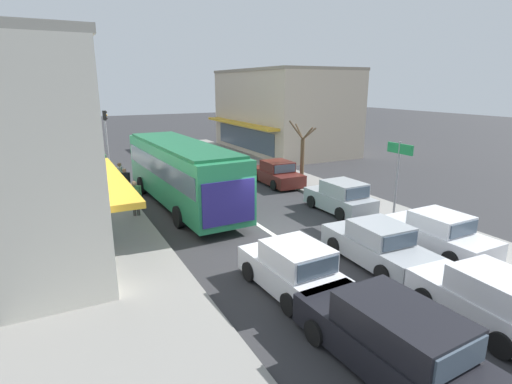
{
  "coord_description": "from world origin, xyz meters",
  "views": [
    {
      "loc": [
        -7.7,
        -13.62,
        6.0
      ],
      "look_at": [
        0.44,
        2.16,
        1.2
      ],
      "focal_mm": 28.0,
      "sensor_mm": 36.0,
      "label": 1
    }
  ],
  "objects_px": {
    "wagon_behind_bus_near": "(390,338)",
    "parked_sedan_kerb_front": "(437,234)",
    "hatchback_queue_far_back": "(486,300)",
    "parked_hatchback_kerb_second": "(340,198)",
    "pedestrian_with_handbag_near": "(120,175)",
    "pedestrian_far_walker": "(125,182)",
    "street_tree_right": "(302,155)",
    "parked_sedan_kerb_third": "(277,174)",
    "hatchback_adjacent_lane_lead": "(292,269)",
    "traffic_light_downstreet": "(106,129)",
    "pedestrian_browsing_midblock": "(135,196)",
    "city_bus": "(182,170)",
    "sedan_queue_gap_filler": "(377,245)"
  },
  "relations": [
    {
      "from": "wagon_behind_bus_near",
      "to": "traffic_light_downstreet",
      "type": "distance_m",
      "value": 25.62
    },
    {
      "from": "city_bus",
      "to": "pedestrian_browsing_midblock",
      "type": "distance_m",
      "value": 2.81
    },
    {
      "from": "hatchback_adjacent_lane_lead",
      "to": "hatchback_queue_far_back",
      "type": "bearing_deg",
      "value": -47.52
    },
    {
      "from": "parked_hatchback_kerb_second",
      "to": "traffic_light_downstreet",
      "type": "distance_m",
      "value": 18.35
    },
    {
      "from": "parked_hatchback_kerb_second",
      "to": "street_tree_right",
      "type": "distance_m",
      "value": 5.88
    },
    {
      "from": "city_bus",
      "to": "wagon_behind_bus_near",
      "type": "height_order",
      "value": "city_bus"
    },
    {
      "from": "city_bus",
      "to": "parked_hatchback_kerb_second",
      "type": "height_order",
      "value": "city_bus"
    },
    {
      "from": "hatchback_queue_far_back",
      "to": "pedestrian_browsing_midblock",
      "type": "relative_size",
      "value": 2.31
    },
    {
      "from": "pedestrian_with_handbag_near",
      "to": "city_bus",
      "type": "bearing_deg",
      "value": -58.7
    },
    {
      "from": "city_bus",
      "to": "parked_sedan_kerb_front",
      "type": "relative_size",
      "value": 2.59
    },
    {
      "from": "wagon_behind_bus_near",
      "to": "parked_sedan_kerb_third",
      "type": "bearing_deg",
      "value": 68.26
    },
    {
      "from": "hatchback_adjacent_lane_lead",
      "to": "pedestrian_browsing_midblock",
      "type": "distance_m",
      "value": 9.43
    },
    {
      "from": "parked_sedan_kerb_front",
      "to": "pedestrian_far_walker",
      "type": "distance_m",
      "value": 15.08
    },
    {
      "from": "hatchback_queue_far_back",
      "to": "parked_sedan_kerb_third",
      "type": "distance_m",
      "value": 15.68
    },
    {
      "from": "city_bus",
      "to": "wagon_behind_bus_near",
      "type": "distance_m",
      "value": 13.82
    },
    {
      "from": "street_tree_right",
      "to": "sedan_queue_gap_filler",
      "type": "bearing_deg",
      "value": -110.54
    },
    {
      "from": "city_bus",
      "to": "hatchback_queue_far_back",
      "type": "distance_m",
      "value": 14.23
    },
    {
      "from": "pedestrian_far_walker",
      "to": "traffic_light_downstreet",
      "type": "bearing_deg",
      "value": 87.46
    },
    {
      "from": "city_bus",
      "to": "pedestrian_far_walker",
      "type": "bearing_deg",
      "value": 137.96
    },
    {
      "from": "hatchback_queue_far_back",
      "to": "parked_hatchback_kerb_second",
      "type": "bearing_deg",
      "value": 73.36
    },
    {
      "from": "city_bus",
      "to": "sedan_queue_gap_filler",
      "type": "bearing_deg",
      "value": -67.83
    },
    {
      "from": "parked_hatchback_kerb_second",
      "to": "pedestrian_browsing_midblock",
      "type": "distance_m",
      "value": 9.67
    },
    {
      "from": "hatchback_adjacent_lane_lead",
      "to": "parked_sedan_kerb_third",
      "type": "distance_m",
      "value": 13.23
    },
    {
      "from": "wagon_behind_bus_near",
      "to": "parked_hatchback_kerb_second",
      "type": "relative_size",
      "value": 1.23
    },
    {
      "from": "parked_sedan_kerb_front",
      "to": "traffic_light_downstreet",
      "type": "relative_size",
      "value": 1.01
    },
    {
      "from": "wagon_behind_bus_near",
      "to": "parked_sedan_kerb_front",
      "type": "relative_size",
      "value": 1.08
    },
    {
      "from": "wagon_behind_bus_near",
      "to": "pedestrian_with_handbag_near",
      "type": "height_order",
      "value": "pedestrian_with_handbag_near"
    },
    {
      "from": "traffic_light_downstreet",
      "to": "pedestrian_browsing_midblock",
      "type": "xyz_separation_m",
      "value": [
        -0.52,
        -12.6,
        -1.79
      ]
    },
    {
      "from": "hatchback_queue_far_back",
      "to": "street_tree_right",
      "type": "height_order",
      "value": "street_tree_right"
    },
    {
      "from": "traffic_light_downstreet",
      "to": "pedestrian_far_walker",
      "type": "relative_size",
      "value": 2.58
    },
    {
      "from": "street_tree_right",
      "to": "city_bus",
      "type": "bearing_deg",
      "value": -171.96
    },
    {
      "from": "parked_hatchback_kerb_second",
      "to": "wagon_behind_bus_near",
      "type": "bearing_deg",
      "value": -123.43
    },
    {
      "from": "wagon_behind_bus_near",
      "to": "parked_sedan_kerb_front",
      "type": "xyz_separation_m",
      "value": [
        6.33,
        3.92,
        -0.08
      ]
    },
    {
      "from": "hatchback_queue_far_back",
      "to": "parked_hatchback_kerb_second",
      "type": "distance_m",
      "value": 9.63
    },
    {
      "from": "street_tree_right",
      "to": "traffic_light_downstreet",
      "type": "bearing_deg",
      "value": 133.38
    },
    {
      "from": "hatchback_queue_far_back",
      "to": "pedestrian_with_handbag_near",
      "type": "distance_m",
      "value": 18.66
    },
    {
      "from": "city_bus",
      "to": "parked_sedan_kerb_front",
      "type": "bearing_deg",
      "value": -55.88
    },
    {
      "from": "hatchback_adjacent_lane_lead",
      "to": "traffic_light_downstreet",
      "type": "height_order",
      "value": "traffic_light_downstreet"
    },
    {
      "from": "hatchback_queue_far_back",
      "to": "pedestrian_far_walker",
      "type": "relative_size",
      "value": 2.31
    },
    {
      "from": "parked_hatchback_kerb_second",
      "to": "pedestrian_with_handbag_near",
      "type": "bearing_deg",
      "value": 136.6
    },
    {
      "from": "street_tree_right",
      "to": "pedestrian_far_walker",
      "type": "xyz_separation_m",
      "value": [
        -10.38,
        1.06,
        -0.76
      ]
    },
    {
      "from": "street_tree_right",
      "to": "pedestrian_far_walker",
      "type": "bearing_deg",
      "value": 174.17
    },
    {
      "from": "pedestrian_with_handbag_near",
      "to": "pedestrian_browsing_midblock",
      "type": "distance_m",
      "value": 4.87
    },
    {
      "from": "parked_sedan_kerb_front",
      "to": "traffic_light_downstreet",
      "type": "distance_m",
      "value": 23.29
    },
    {
      "from": "parked_hatchback_kerb_second",
      "to": "hatchback_adjacent_lane_lead",
      "type": "bearing_deg",
      "value": -138.55
    },
    {
      "from": "sedan_queue_gap_filler",
      "to": "street_tree_right",
      "type": "bearing_deg",
      "value": 69.46
    },
    {
      "from": "parked_sedan_kerb_front",
      "to": "pedestrian_browsing_midblock",
      "type": "relative_size",
      "value": 2.59
    },
    {
      "from": "wagon_behind_bus_near",
      "to": "hatchback_queue_far_back",
      "type": "xyz_separation_m",
      "value": [
        3.38,
        0.08,
        -0.04
      ]
    },
    {
      "from": "street_tree_right",
      "to": "parked_sedan_kerb_front",
      "type": "bearing_deg",
      "value": -96.7
    },
    {
      "from": "pedestrian_with_handbag_near",
      "to": "pedestrian_far_walker",
      "type": "xyz_separation_m",
      "value": [
        -0.03,
        -1.75,
        -0.0
      ]
    }
  ]
}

